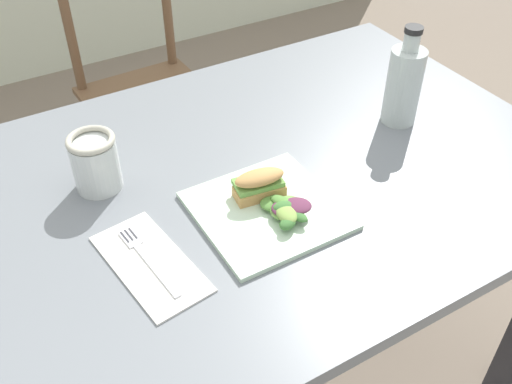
{
  "coord_description": "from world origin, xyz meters",
  "views": [
    {
      "loc": [
        -0.46,
        -0.84,
        1.47
      ],
      "look_at": [
        -0.04,
        -0.12,
        0.76
      ],
      "focal_mm": 40.97,
      "sensor_mm": 36.0,
      "label": 1
    }
  ],
  "objects": [
    {
      "name": "bottle_cold_brew",
      "position": [
        0.37,
        -0.05,
        0.82
      ],
      "size": [
        0.08,
        0.08,
        0.22
      ],
      "color": "#472819",
      "rests_on": "dining_table"
    },
    {
      "name": "sandwich_half_front",
      "position": [
        -0.03,
        -0.12,
        0.78
      ],
      "size": [
        0.1,
        0.06,
        0.06
      ],
      "color": "tan",
      "rests_on": "plate_lunch"
    },
    {
      "name": "mason_jar_iced_tea",
      "position": [
        -0.28,
        0.07,
        0.79
      ],
      "size": [
        0.09,
        0.09,
        0.11
      ],
      "color": "#995623",
      "rests_on": "dining_table"
    },
    {
      "name": "plate_lunch",
      "position": [
        -0.04,
        -0.16,
        0.74
      ],
      "size": [
        0.25,
        0.25,
        0.01
      ],
      "primitive_type": "cube",
      "color": "beige",
      "rests_on": "dining_table"
    },
    {
      "name": "fork_on_napkin",
      "position": [
        -0.28,
        -0.16,
        0.75
      ],
      "size": [
        0.04,
        0.19,
        0.0
      ],
      "color": "silver",
      "rests_on": "napkin_folded"
    },
    {
      "name": "dining_table",
      "position": [
        -0.07,
        -0.05,
        0.63
      ],
      "size": [
        1.44,
        0.88,
        0.74
      ],
      "color": "slate",
      "rests_on": "ground"
    },
    {
      "name": "chair_wooden_far",
      "position": [
        0.09,
        0.83,
        0.45
      ],
      "size": [
        0.41,
        0.41,
        0.87
      ],
      "color": "brown",
      "rests_on": "ground"
    },
    {
      "name": "napkin_folded",
      "position": [
        -0.27,
        -0.17,
        0.74
      ],
      "size": [
        0.14,
        0.25,
        0.0
      ],
      "primitive_type": "cube",
      "rotation": [
        0.0,
        0.0,
        0.13
      ],
      "color": "silver",
      "rests_on": "dining_table"
    },
    {
      "name": "salad_mixed_greens",
      "position": [
        -0.02,
        -0.19,
        0.77
      ],
      "size": [
        0.09,
        0.11,
        0.03
      ],
      "color": "#6B9E47",
      "rests_on": "plate_lunch"
    },
    {
      "name": "ground_plane",
      "position": [
        0.0,
        0.0,
        0.0
      ],
      "size": [
        8.37,
        8.37,
        0.0
      ],
      "primitive_type": "plane",
      "color": "#7A6B5B"
    }
  ]
}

